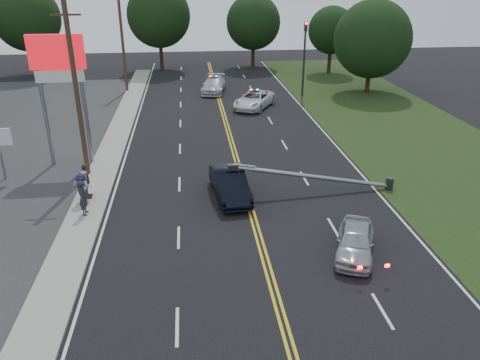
{
  "coord_description": "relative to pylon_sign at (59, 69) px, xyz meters",
  "views": [
    {
      "loc": [
        -2.95,
        -14.9,
        11.24
      ],
      "look_at": [
        -0.56,
        6.41,
        1.7
      ],
      "focal_mm": 35.0,
      "sensor_mm": 36.0,
      "label": 1
    }
  ],
  "objects": [
    {
      "name": "tree_9",
      "position": [
        25.74,
        16.78,
        -0.74
      ],
      "size": [
        7.54,
        7.54,
        9.03
      ],
      "color": "black",
      "rests_on": "ground"
    },
    {
      "name": "sidewalk",
      "position": [
        2.1,
        -4.0,
        -5.94
      ],
      "size": [
        1.8,
        70.0,
        0.12
      ],
      "primitive_type": "cube",
      "color": "gray",
      "rests_on": "ground"
    },
    {
      "name": "tree_5",
      "position": [
        -10.45,
        29.86,
        0.49
      ],
      "size": [
        7.53,
        7.53,
        10.26
      ],
      "color": "black",
      "rests_on": "ground"
    },
    {
      "name": "crashed_sedan",
      "position": [
        9.56,
        -5.98,
        -5.23
      ],
      "size": [
        2.1,
        4.79,
        1.53
      ],
      "primitive_type": "imported",
      "rotation": [
        0.0,
        0.0,
        0.1
      ],
      "color": "black",
      "rests_on": "ground"
    },
    {
      "name": "tree_7",
      "position": [
        16.04,
        31.93,
        -0.46
      ],
      "size": [
        6.77,
        6.77,
        8.93
      ],
      "color": "black",
      "rests_on": "ground"
    },
    {
      "name": "bystander_b",
      "position": [
        1.95,
        -5.76,
        -5.03
      ],
      "size": [
        0.8,
        0.94,
        1.69
      ],
      "primitive_type": "imported",
      "rotation": [
        0.0,
        0.0,
        1.79
      ],
      "color": "silver",
      "rests_on": "sidewalk"
    },
    {
      "name": "centerline_yellow",
      "position": [
        10.5,
        -4.0,
        -5.99
      ],
      "size": [
        0.36,
        80.0,
        0.0
      ],
      "primitive_type": "cube",
      "color": "gold",
      "rests_on": "ground"
    },
    {
      "name": "waiting_sedan",
      "position": [
        14.42,
        -12.25,
        -5.34
      ],
      "size": [
        2.87,
        4.15,
        1.31
      ],
      "primitive_type": "imported",
      "rotation": [
        0.0,
        0.0,
        -0.38
      ],
      "color": "#ACB0B5",
      "rests_on": "ground"
    },
    {
      "name": "traffic_signal",
      "position": [
        18.8,
        16.0,
        -1.79
      ],
      "size": [
        0.28,
        0.41,
        7.05
      ],
      "color": "#2D2D30",
      "rests_on": "ground"
    },
    {
      "name": "ground",
      "position": [
        10.5,
        -14.0,
        -6.0
      ],
      "size": [
        120.0,
        120.0,
        0.0
      ],
      "primitive_type": "plane",
      "color": "black",
      "rests_on": "ground"
    },
    {
      "name": "bystander_a",
      "position": [
        2.15,
        -7.35,
        -4.96
      ],
      "size": [
        0.44,
        0.67,
        1.83
      ],
      "primitive_type": "imported",
      "rotation": [
        0.0,
        0.0,
        1.57
      ],
      "color": "#27262E",
      "rests_on": "sidewalk"
    },
    {
      "name": "bystander_d",
      "position": [
        1.91,
        -5.43,
        -4.91
      ],
      "size": [
        0.52,
        1.16,
        1.94
      ],
      "primitive_type": "imported",
      "rotation": [
        0.0,
        0.0,
        1.61
      ],
      "color": "#5F544C",
      "rests_on": "sidewalk"
    },
    {
      "name": "pylon_sign",
      "position": [
        0.0,
        0.0,
        0.0
      ],
      "size": [
        3.2,
        0.35,
        8.0
      ],
      "color": "gray",
      "rests_on": "ground"
    },
    {
      "name": "bystander_c",
      "position": [
        1.77,
        -5.99,
        -5.08
      ],
      "size": [
        0.75,
        1.11,
        1.6
      ],
      "primitive_type": "imported",
      "rotation": [
        0.0,
        0.0,
        1.73
      ],
      "color": "#1B1B45",
      "rests_on": "sidewalk"
    },
    {
      "name": "tree_6",
      "position": [
        4.42,
        31.29,
        0.49
      ],
      "size": [
        7.59,
        7.59,
        10.29
      ],
      "color": "black",
      "rests_on": "ground"
    },
    {
      "name": "emergency_b",
      "position": [
        10.16,
        18.49,
        -5.24
      ],
      "size": [
        3.01,
        5.51,
        1.51
      ],
      "primitive_type": "imported",
      "rotation": [
        0.0,
        0.0,
        -0.18
      ],
      "color": "silver",
      "rests_on": "ground"
    },
    {
      "name": "grass_verge",
      "position": [
        24.0,
        -4.0,
        -5.99
      ],
      "size": [
        12.0,
        80.0,
        0.01
      ],
      "primitive_type": "cube",
      "color": "black",
      "rests_on": "ground"
    },
    {
      "name": "tree_8",
      "position": [
        24.7,
        27.02,
        -0.98
      ],
      "size": [
        5.5,
        5.5,
        7.78
      ],
      "color": "black",
      "rests_on": "ground"
    },
    {
      "name": "utility_pole_far",
      "position": [
        1.3,
        20.0,
        -0.91
      ],
      "size": [
        1.6,
        0.28,
        10.0
      ],
      "color": "#382619",
      "rests_on": "ground"
    },
    {
      "name": "utility_pole_mid",
      "position": [
        1.3,
        -2.0,
        -0.91
      ],
      "size": [
        1.6,
        0.28,
        10.0
      ],
      "color": "#382619",
      "rests_on": "ground"
    },
    {
      "name": "fallen_streetlight",
      "position": [
        14.69,
        -6.0,
        -5.08
      ],
      "size": [
        9.36,
        0.44,
        1.91
      ],
      "color": "#2D2D30",
      "rests_on": "ground"
    },
    {
      "name": "emergency_a",
      "position": [
        13.44,
        12.14,
        -5.26
      ],
      "size": [
        4.73,
        5.82,
        1.47
      ],
      "primitive_type": "imported",
      "rotation": [
        0.0,
        0.0,
        -0.51
      ],
      "color": "silver",
      "rests_on": "ground"
    }
  ]
}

